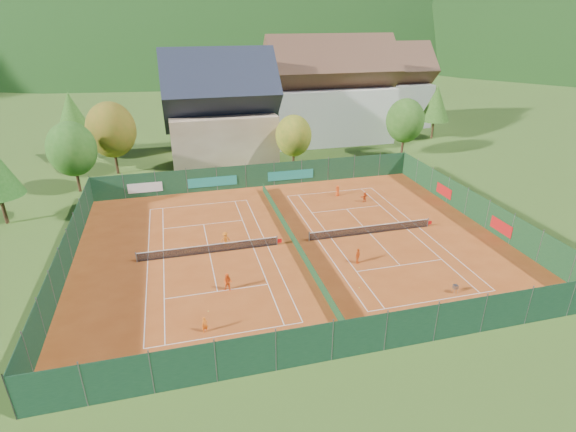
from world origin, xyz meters
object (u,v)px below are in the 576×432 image
at_px(player_right_far_a, 337,191).
at_px(hotel_block_b, 384,90).
at_px(ball_hopper, 456,287).
at_px(player_right_far_b, 365,197).
at_px(player_left_far, 225,239).
at_px(chalet, 221,114).
at_px(hotel_block_a, 329,96).
at_px(player_right_near, 358,256).
at_px(player_left_mid, 228,282).
at_px(player_left_near, 205,325).

bearing_deg(player_right_far_a, hotel_block_b, -147.86).
height_order(ball_hopper, player_right_far_b, player_right_far_b).
bearing_deg(hotel_block_b, ball_hopper, -109.71).
relative_size(ball_hopper, player_left_far, 0.55).
distance_m(chalet, hotel_block_b, 35.85).
bearing_deg(ball_hopper, hotel_block_a, 82.99).
height_order(ball_hopper, player_right_near, player_right_near).
bearing_deg(player_right_far_a, hotel_block_a, -131.65).
relative_size(player_left_mid, player_right_near, 1.06).
bearing_deg(player_right_far_b, chalet, -70.30).
xyz_separation_m(hotel_block_a, hotel_block_b, (14.00, 8.00, -0.76)).
bearing_deg(chalet, hotel_block_b, 22.99).
distance_m(ball_hopper, player_left_mid, 18.00).
relative_size(hotel_block_a, player_left_near, 17.41).
bearing_deg(player_right_far_a, chalet, -84.72).
relative_size(chalet, ball_hopper, 20.25).
relative_size(player_left_far, player_right_near, 1.00).
distance_m(hotel_block_b, player_left_near, 68.05).
bearing_deg(hotel_block_b, player_right_far_a, -122.83).
xyz_separation_m(ball_hopper, player_left_far, (-16.55, 12.41, 0.17)).
height_order(hotel_block_a, ball_hopper, hotel_block_a).
height_order(chalet, player_left_far, chalet).
bearing_deg(player_left_near, player_right_near, 10.68).
bearing_deg(chalet, player_right_far_a, -59.69).
distance_m(chalet, hotel_block_a, 19.94).
bearing_deg(player_right_near, chalet, 56.64).
height_order(player_left_mid, player_left_far, player_left_mid).
distance_m(hotel_block_b, ball_hopper, 59.06).
height_order(player_left_mid, player_right_far_a, player_left_mid).
distance_m(player_left_near, player_right_far_a, 28.04).
bearing_deg(player_right_near, player_right_far_a, 30.54).
relative_size(chalet, player_left_far, 11.19).
xyz_separation_m(hotel_block_b, player_right_near, (-25.49, -49.06, -5.89)).
height_order(hotel_block_b, ball_hopper, hotel_block_b).
bearing_deg(player_left_far, player_right_near, 137.14).
height_order(hotel_block_a, hotel_block_b, hotel_block_a).
xyz_separation_m(player_left_mid, player_left_far, (0.78, 7.57, -0.05)).
xyz_separation_m(ball_hopper, player_left_near, (-19.56, 0.12, 0.07)).
relative_size(ball_hopper, player_right_far_a, 0.60).
height_order(hotel_block_b, player_left_far, hotel_block_b).
relative_size(player_right_near, player_right_far_a, 1.08).
relative_size(ball_hopper, player_left_mid, 0.52).
xyz_separation_m(ball_hopper, player_left_mid, (-17.33, 4.85, 0.21)).
xyz_separation_m(chalet, player_right_far_b, (13.79, -22.11, -6.01)).
distance_m(hotel_block_b, player_left_mid, 62.93).
xyz_separation_m(ball_hopper, player_right_far_a, (-1.79, 21.82, 0.12)).
relative_size(hotel_block_b, player_right_far_a, 12.89).
height_order(player_left_near, player_left_mid, player_left_mid).
distance_m(ball_hopper, player_right_far_b, 19.21).
bearing_deg(player_left_mid, hotel_block_b, 76.34).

